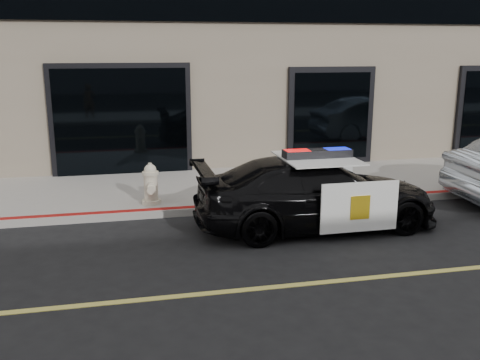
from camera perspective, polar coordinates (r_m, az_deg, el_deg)
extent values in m
plane|color=black|center=(7.35, -3.75, -12.04)|extent=(120.00, 120.00, 0.00)
cube|color=gray|center=(12.24, -7.48, -1.10)|extent=(60.00, 3.50, 0.15)
imported|color=black|center=(9.83, 8.09, -1.40)|extent=(1.85, 4.47, 1.29)
cube|color=white|center=(9.18, 12.64, -2.84)|extent=(1.38, 0.04, 0.86)
cube|color=white|center=(10.82, 8.51, -0.12)|extent=(1.38, 0.04, 0.86)
cube|color=white|center=(9.68, 8.23, 2.36)|extent=(1.30, 1.56, 0.02)
cube|color=gold|center=(9.16, 12.71, -2.88)|extent=(0.34, 0.01, 0.41)
cube|color=black|center=(9.67, 8.24, 2.80)|extent=(1.24, 0.33, 0.15)
cube|color=red|center=(9.54, 6.12, 2.78)|extent=(0.43, 0.28, 0.14)
cube|color=#0C19CC|center=(9.80, 10.31, 2.93)|extent=(0.43, 0.28, 0.14)
cylinder|color=beige|center=(10.98, -9.42, -2.29)|extent=(0.38, 0.38, 0.08)
cylinder|color=beige|center=(10.90, -9.48, -0.74)|extent=(0.28, 0.28, 0.53)
cylinder|color=beige|center=(10.83, -9.54, 0.73)|extent=(0.33, 0.33, 0.06)
sphere|color=beige|center=(10.82, -9.56, 1.05)|extent=(0.24, 0.24, 0.24)
cylinder|color=beige|center=(10.79, -9.58, 1.60)|extent=(0.07, 0.07, 0.07)
cylinder|color=beige|center=(11.05, -9.55, -0.14)|extent=(0.14, 0.13, 0.14)
cylinder|color=beige|center=(10.70, -9.45, -0.59)|extent=(0.14, 0.13, 0.14)
cylinder|color=beige|center=(10.69, -9.42, -1.02)|extent=(0.18, 0.15, 0.18)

